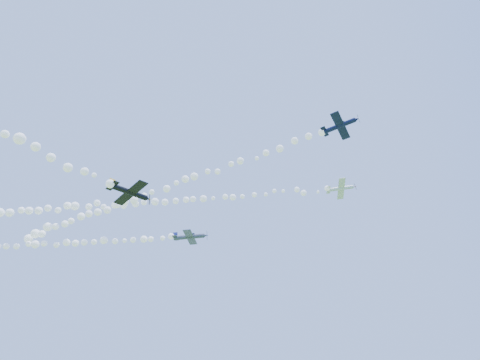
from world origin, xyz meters
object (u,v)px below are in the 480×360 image
at_px(plane_white, 341,188).
at_px(plane_navy, 340,126).
at_px(plane_black, 130,192).
at_px(plane_grey, 190,237).

relative_size(plane_white, plane_navy, 1.02).
distance_m(plane_white, plane_black, 46.59).
height_order(plane_grey, plane_black, plane_grey).
bearing_deg(plane_grey, plane_black, -98.06).
relative_size(plane_white, plane_black, 0.91).
xyz_separation_m(plane_navy, plane_grey, (-37.85, 17.86, -3.28)).
height_order(plane_navy, plane_black, plane_navy).
height_order(plane_navy, plane_grey, plane_navy).
bearing_deg(plane_black, plane_navy, -50.72).
relative_size(plane_white, plane_grey, 0.84).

